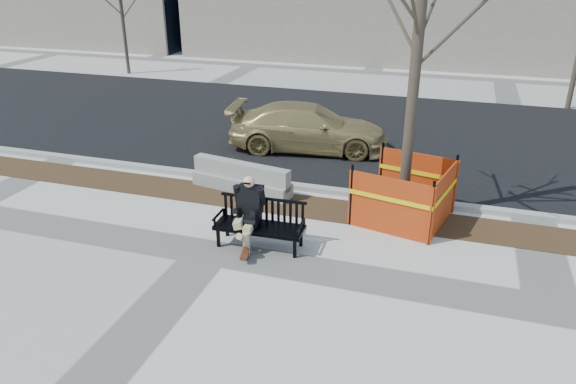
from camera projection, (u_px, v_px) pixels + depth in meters
name	position (u px, v px, depth m)	size (l,w,h in m)	color
ground	(209.00, 252.00, 10.67)	(120.00, 120.00, 0.00)	beige
mulch_strip	(256.00, 200.00, 12.93)	(40.00, 1.20, 0.02)	#47301C
asphalt_street	(321.00, 127.00, 18.35)	(60.00, 10.40, 0.01)	black
curb	(269.00, 183.00, 13.74)	(60.00, 0.25, 0.12)	#9E9B93
bench	(260.00, 246.00, 10.89)	(1.81, 0.65, 0.97)	black
seated_man	(249.00, 243.00, 11.00)	(0.62, 1.03, 1.44)	black
tree_fence	(401.00, 218.00, 12.05)	(2.74, 2.74, 6.86)	#DB4516
sedan	(308.00, 149.00, 16.31)	(1.89, 4.65, 1.35)	#9D8850
jersey_barrier_left	(242.00, 191.00, 13.44)	(2.61, 0.52, 0.75)	gray
far_tree_left	(129.00, 73.00, 26.69)	(1.84, 1.84, 4.96)	#4B3F30
far_tree_right	(567.00, 108.00, 20.64)	(2.17, 2.17, 5.86)	#4E4232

